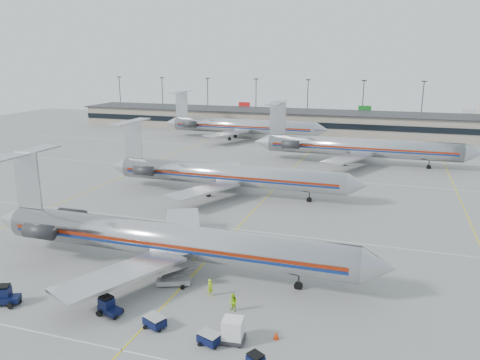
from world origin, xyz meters
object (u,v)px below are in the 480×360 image
at_px(tug_center, 108,307).
at_px(belt_loader, 174,280).
at_px(jet_second_row, 224,174).
at_px(jet_foreground, 164,239).
at_px(uld_container, 233,330).

distance_m(tug_center, belt_loader, 7.51).
relative_size(jet_second_row, belt_loader, 11.08).
relative_size(jet_second_row, tug_center, 18.27).
bearing_deg(jet_foreground, belt_loader, -49.56).
bearing_deg(uld_container, jet_foreground, 130.80).
bearing_deg(belt_loader, jet_second_row, 79.94).
bearing_deg(jet_foreground, uld_container, -42.44).
relative_size(jet_foreground, tug_center, 18.61).
xyz_separation_m(jet_second_row, tug_center, (3.33, -38.99, -2.58)).
xyz_separation_m(jet_foreground, belt_loader, (2.66, -3.12, -2.91)).
xyz_separation_m(jet_second_row, uld_container, (15.10, -39.41, -2.38)).
relative_size(jet_foreground, jet_second_row, 1.02).
height_order(jet_foreground, jet_second_row, jet_foreground).
bearing_deg(jet_second_row, tug_center, -85.12).
height_order(jet_foreground, uld_container, jet_foreground).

